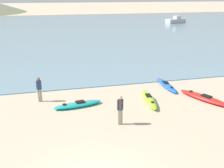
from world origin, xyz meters
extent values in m
cube|color=slate|center=(0.00, 45.47, 0.03)|extent=(160.00, 70.00, 0.06)
ellipsoid|color=teal|center=(0.33, 7.34, 0.14)|extent=(3.06, 1.16, 0.28)
cube|color=black|center=(0.47, 7.36, 0.30)|extent=(0.59, 0.47, 0.05)
cylinder|color=black|center=(-0.48, 7.21, 0.29)|extent=(0.25, 0.25, 0.02)
ellipsoid|color=red|center=(8.35, 6.38, 0.16)|extent=(2.14, 3.56, 0.32)
cube|color=black|center=(8.43, 6.21, 0.35)|extent=(0.63, 0.75, 0.05)
cylinder|color=black|center=(7.95, 7.27, 0.33)|extent=(0.25, 0.25, 0.02)
ellipsoid|color=#8CCC2D|center=(4.82, 7.03, 0.17)|extent=(1.05, 3.32, 0.34)
cube|color=black|center=(4.84, 7.19, 0.36)|extent=(0.41, 0.63, 0.05)
cylinder|color=black|center=(4.69, 6.14, 0.35)|extent=(0.21, 0.21, 0.02)
ellipsoid|color=blue|center=(7.12, 9.33, 0.13)|extent=(0.72, 3.31, 0.27)
cube|color=black|center=(7.12, 9.49, 0.29)|extent=(0.36, 0.60, 0.05)
cylinder|color=black|center=(7.09, 8.42, 0.28)|extent=(0.22, 0.22, 0.02)
cylinder|color=gray|center=(2.13, 4.52, 0.41)|extent=(0.12, 0.12, 0.82)
cylinder|color=gray|center=(2.28, 4.52, 0.41)|extent=(0.12, 0.12, 0.82)
cube|color=#2D2D33|center=(2.20, 4.52, 1.11)|extent=(0.29, 0.29, 0.58)
cylinder|color=#2D2D33|center=(2.08, 4.52, 1.13)|extent=(0.09, 0.09, 0.55)
cylinder|color=#2D2D33|center=(2.33, 4.52, 1.13)|extent=(0.09, 0.09, 0.55)
sphere|color=tan|center=(2.20, 4.52, 1.52)|extent=(0.22, 0.22, 0.22)
cylinder|color=gray|center=(-1.98, 8.76, 0.41)|extent=(0.12, 0.12, 0.81)
cylinder|color=gray|center=(-1.83, 8.76, 0.41)|extent=(0.12, 0.12, 0.81)
cube|color=navy|center=(-1.90, 8.76, 1.10)|extent=(0.25, 0.22, 0.58)
cylinder|color=navy|center=(-2.03, 8.76, 1.11)|extent=(0.08, 0.08, 0.55)
cylinder|color=navy|center=(-1.78, 8.76, 1.11)|extent=(0.08, 0.08, 0.55)
sphere|color=brown|center=(-1.90, 8.76, 1.50)|extent=(0.22, 0.22, 0.22)
cube|color=#B2B2B7|center=(28.03, 48.87, 0.53)|extent=(4.84, 2.85, 0.94)
cube|color=silver|center=(28.47, 48.98, 1.33)|extent=(1.58, 1.38, 0.66)
camera|label=1|loc=(-1.23, -7.38, 6.54)|focal=42.00mm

